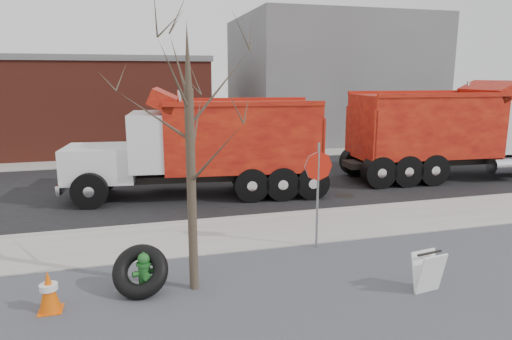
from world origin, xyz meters
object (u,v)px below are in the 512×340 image
object	(u,v)px
dump_truck_red_a	(453,130)
dump_truck_red_b	(208,143)
fire_hydrant	(145,274)
truck_tire	(140,271)
stop_sign	(318,177)
sandwich_board	(428,272)

from	to	relation	value
dump_truck_red_a	dump_truck_red_b	world-z (taller)	dump_truck_red_a
fire_hydrant	truck_tire	world-z (taller)	truck_tire
fire_hydrant	stop_sign	world-z (taller)	stop_sign
dump_truck_red_a	stop_sign	bearing A→B (deg)	-141.26
stop_sign	dump_truck_red_a	xyz separation A→B (m)	(8.59, 5.98, 0.20)
dump_truck_red_a	fire_hydrant	bearing A→B (deg)	-146.45
sandwich_board	dump_truck_red_b	world-z (taller)	dump_truck_red_b
truck_tire	dump_truck_red_b	bearing A→B (deg)	70.22
sandwich_board	dump_truck_red_b	distance (m)	9.20
fire_hydrant	dump_truck_red_b	distance (m)	7.68
truck_tire	dump_truck_red_b	size ratio (longest dim) A/B	0.14
stop_sign	sandwich_board	distance (m)	3.34
truck_tire	sandwich_board	size ratio (longest dim) A/B	1.55
sandwich_board	dump_truck_red_a	xyz separation A→B (m)	(7.42, 8.78, 1.57)
truck_tire	dump_truck_red_b	world-z (taller)	dump_truck_red_b
dump_truck_red_a	truck_tire	bearing A→B (deg)	-146.44
dump_truck_red_b	stop_sign	bearing A→B (deg)	113.24
dump_truck_red_b	dump_truck_red_a	bearing A→B (deg)	-172.22
stop_sign	dump_truck_red_b	xyz separation A→B (m)	(-1.71, 5.80, 0.09)
truck_tire	sandwich_board	xyz separation A→B (m)	(5.46, -1.46, -0.04)
stop_sign	dump_truck_red_b	size ratio (longest dim) A/B	0.29
sandwich_board	dump_truck_red_a	world-z (taller)	dump_truck_red_a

